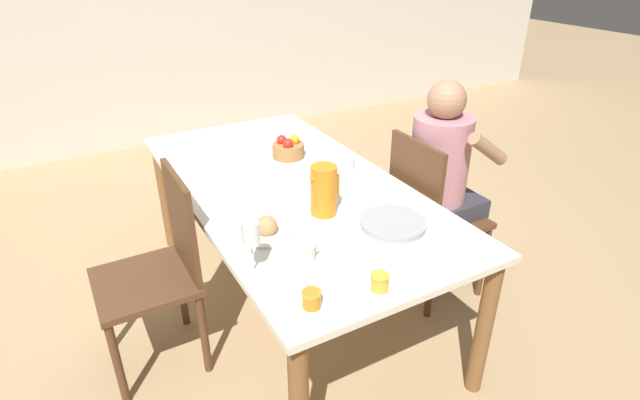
% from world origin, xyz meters
% --- Properties ---
extents(ground_plane, '(20.00, 20.00, 0.00)m').
position_xyz_m(ground_plane, '(0.00, 0.00, 0.00)').
color(ground_plane, tan).
extents(wall_back, '(10.00, 0.06, 2.60)m').
position_xyz_m(wall_back, '(0.00, 2.85, 1.30)').
color(wall_back, beige).
rests_on(wall_back, ground_plane).
extents(dining_table, '(0.99, 1.97, 0.73)m').
position_xyz_m(dining_table, '(0.00, 0.00, 0.64)').
color(dining_table, silver).
rests_on(dining_table, ground_plane).
extents(chair_person_side, '(0.42, 0.42, 0.93)m').
position_xyz_m(chair_person_side, '(0.68, -0.27, 0.50)').
color(chair_person_side, '#51331E').
rests_on(chair_person_side, ground_plane).
extents(chair_opposite, '(0.42, 0.42, 0.93)m').
position_xyz_m(chair_opposite, '(-0.68, -0.06, 0.50)').
color(chair_opposite, '#51331E').
rests_on(chair_opposite, ground_plane).
extents(person_seated, '(0.39, 0.41, 1.20)m').
position_xyz_m(person_seated, '(0.77, -0.24, 0.71)').
color(person_seated, '#33333D').
rests_on(person_seated, ground_plane).
extents(red_pitcher, '(0.14, 0.11, 0.22)m').
position_xyz_m(red_pitcher, '(-0.00, -0.33, 0.84)').
color(red_pitcher, orange).
rests_on(red_pitcher, dining_table).
extents(wine_glass_water, '(0.06, 0.06, 0.20)m').
position_xyz_m(wine_glass_water, '(-0.43, -0.58, 0.88)').
color(wine_glass_water, white).
rests_on(wine_glass_water, dining_table).
extents(teacup_near_person, '(0.15, 0.15, 0.07)m').
position_xyz_m(teacup_near_person, '(-0.24, -0.61, 0.76)').
color(teacup_near_person, silver).
rests_on(teacup_near_person, dining_table).
extents(teacup_across, '(0.15, 0.15, 0.07)m').
position_xyz_m(teacup_across, '(0.32, 0.01, 0.76)').
color(teacup_across, silver).
rests_on(teacup_across, dining_table).
extents(serving_tray, '(0.28, 0.28, 0.03)m').
position_xyz_m(serving_tray, '(0.20, -0.57, 0.74)').
color(serving_tray, '#9E9EA3').
rests_on(serving_tray, dining_table).
extents(bread_plate, '(0.22, 0.22, 0.09)m').
position_xyz_m(bread_plate, '(-0.29, -0.37, 0.75)').
color(bread_plate, silver).
rests_on(bread_plate, dining_table).
extents(jam_jar_amber, '(0.07, 0.07, 0.06)m').
position_xyz_m(jam_jar_amber, '(-0.34, -0.85, 0.76)').
color(jam_jar_amber, '#C67A1E').
rests_on(jam_jar_amber, dining_table).
extents(jam_jar_red, '(0.07, 0.07, 0.06)m').
position_xyz_m(jam_jar_red, '(-0.10, -0.89, 0.76)').
color(jam_jar_red, gold).
rests_on(jam_jar_red, dining_table).
extents(fruit_bowl, '(0.17, 0.17, 0.12)m').
position_xyz_m(fruit_bowl, '(0.15, 0.32, 0.77)').
color(fruit_bowl, '#9E6B3D').
rests_on(fruit_bowl, dining_table).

